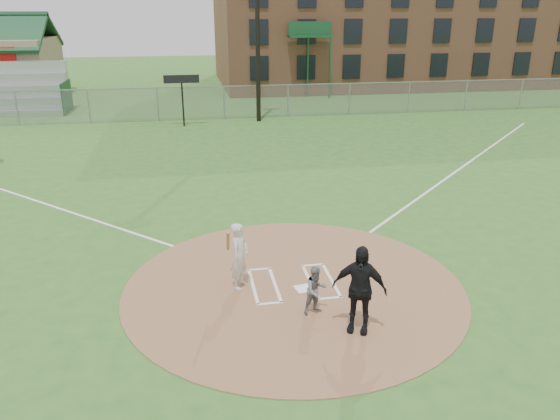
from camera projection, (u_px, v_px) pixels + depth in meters
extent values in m
plane|color=#306121|center=(294.00, 287.00, 13.57)|extent=(140.00, 140.00, 0.00)
cylinder|color=#986A48|center=(294.00, 286.00, 13.56)|extent=(8.40, 8.40, 0.02)
cube|color=white|center=(304.00, 289.00, 13.40)|extent=(0.46, 0.46, 0.03)
cube|color=white|center=(459.00, 169.00, 23.32)|extent=(17.04, 17.04, 0.01)
cube|color=white|center=(12.00, 193.00, 20.42)|extent=(17.04, 17.04, 0.01)
imported|color=slate|center=(316.00, 290.00, 12.19)|extent=(0.65, 0.58, 1.13)
imported|color=black|center=(359.00, 289.00, 11.39)|extent=(1.24, 0.93, 1.96)
cube|color=white|center=(253.00, 286.00, 13.53)|extent=(0.08, 1.80, 0.01)
cube|color=white|center=(275.00, 284.00, 13.62)|extent=(0.08, 1.80, 0.01)
cube|color=white|center=(259.00, 269.00, 14.41)|extent=(0.62, 0.08, 0.01)
cube|color=white|center=(270.00, 303.00, 12.75)|extent=(0.62, 0.08, 0.01)
cube|color=white|center=(331.00, 280.00, 13.86)|extent=(0.08, 1.80, 0.01)
cube|color=white|center=(310.00, 281.00, 13.77)|extent=(0.08, 1.80, 0.01)
cube|color=white|center=(312.00, 265.00, 14.64)|extent=(0.62, 0.08, 0.01)
cube|color=white|center=(330.00, 298.00, 12.98)|extent=(0.62, 0.08, 0.01)
imported|color=silver|center=(240.00, 256.00, 13.24)|extent=(0.66, 0.73, 1.68)
cylinder|color=olive|center=(228.00, 241.00, 12.62)|extent=(0.10, 0.60, 0.70)
cube|color=slate|center=(224.00, 103.00, 33.52)|extent=(56.00, 0.03, 2.00)
cube|color=gray|center=(224.00, 86.00, 33.17)|extent=(56.00, 0.06, 0.06)
cube|color=gray|center=(224.00, 103.00, 33.52)|extent=(56.08, 0.08, 2.00)
cube|color=#194728|center=(67.00, 97.00, 35.79)|extent=(0.08, 3.20, 2.00)
cube|color=#194728|center=(310.00, 36.00, 40.20)|extent=(3.20, 1.00, 0.15)
cube|color=#194728|center=(308.00, 67.00, 41.45)|extent=(0.12, 0.12, 4.50)
cube|color=#194728|center=(330.00, 68.00, 40.82)|extent=(0.12, 0.12, 4.50)
cube|color=#194728|center=(310.00, 28.00, 40.01)|extent=(3.20, 0.08, 1.00)
cylinder|color=black|center=(257.00, 17.00, 31.17)|extent=(0.26, 0.26, 12.00)
cylinder|color=black|center=(183.00, 104.00, 31.35)|extent=(0.10, 0.10, 2.60)
cube|color=black|center=(181.00, 79.00, 30.86)|extent=(2.00, 0.10, 0.45)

